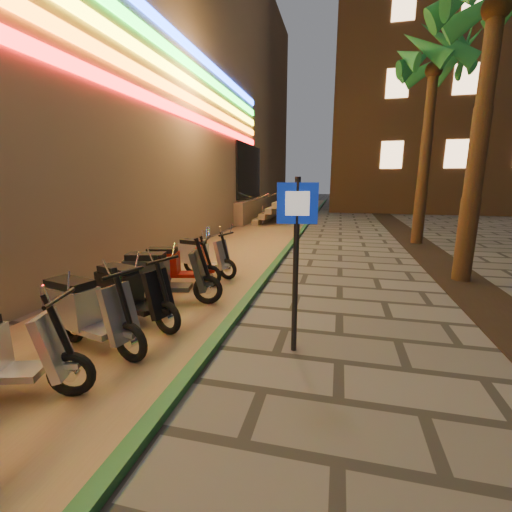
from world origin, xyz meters
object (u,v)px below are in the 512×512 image
(pedestrian_sign, at_px, (296,242))
(scooter_10, at_px, (201,256))
(scooter_9, at_px, (174,265))
(scooter_8, at_px, (162,276))
(scooter_6, at_px, (85,311))
(scooter_7, at_px, (130,292))

(pedestrian_sign, relative_size, scooter_10, 1.46)
(pedestrian_sign, distance_m, scooter_9, 3.82)
(scooter_8, height_order, scooter_9, scooter_8)
(scooter_8, bearing_deg, scooter_6, -106.86)
(scooter_7, distance_m, scooter_10, 3.00)
(scooter_9, relative_size, scooter_10, 1.01)
(scooter_6, bearing_deg, scooter_7, 97.75)
(pedestrian_sign, bearing_deg, scooter_6, -176.54)
(scooter_6, relative_size, scooter_7, 1.04)
(pedestrian_sign, bearing_deg, scooter_9, 133.65)
(scooter_7, relative_size, scooter_10, 1.06)
(scooter_7, bearing_deg, scooter_8, 104.87)
(scooter_8, xyz_separation_m, scooter_9, (-0.25, 1.00, -0.06))
(scooter_6, height_order, scooter_7, scooter_6)
(scooter_6, distance_m, scooter_8, 1.85)
(pedestrian_sign, xyz_separation_m, scooter_7, (-2.71, 0.30, -0.99))
(pedestrian_sign, distance_m, scooter_8, 3.09)
(pedestrian_sign, bearing_deg, scooter_7, 164.99)
(scooter_6, height_order, scooter_8, scooter_8)
(scooter_9, xyz_separation_m, scooter_10, (0.20, 1.06, -0.00))
(pedestrian_sign, distance_m, scooter_10, 4.40)
(scooter_9, bearing_deg, scooter_10, 66.47)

